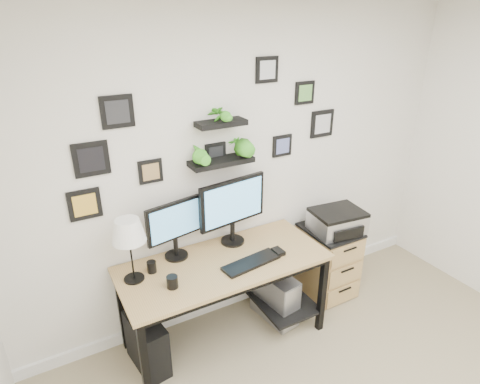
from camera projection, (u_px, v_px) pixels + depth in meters
room at (249, 292)px, 3.82m from camera, size 4.00×4.00×4.00m
desk at (226, 271)px, 3.16m from camera, size 1.60×0.70×0.75m
monitor_left at (175, 226)px, 3.01m from camera, size 0.46×0.21×0.47m
monitor_right at (233, 206)px, 3.19m from camera, size 0.60×0.22×0.56m
keyboard at (251, 263)px, 3.03m from camera, size 0.48×0.21×0.02m
mouse at (278, 252)px, 3.16m from camera, size 0.08×0.11×0.03m
table_lamp at (128, 232)px, 2.70m from camera, size 0.24×0.24×0.48m
mug at (172, 282)px, 2.76m from camera, size 0.08×0.08×0.09m
pen_cup at (152, 267)px, 2.92m from camera, size 0.07×0.07×0.09m
pc_tower_black at (147, 344)px, 3.01m from camera, size 0.24×0.44×0.42m
pc_tower_grey at (275, 296)px, 3.50m from camera, size 0.26×0.47×0.44m
file_cabinet at (328, 260)px, 3.81m from camera, size 0.43×0.53×0.67m
printer at (337, 221)px, 3.61m from camera, size 0.48×0.40×0.20m
wall_decor at (219, 137)px, 2.99m from camera, size 2.27×0.18×1.01m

